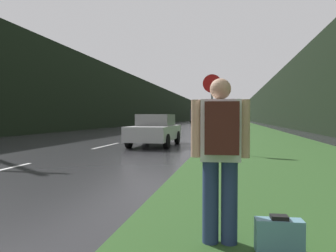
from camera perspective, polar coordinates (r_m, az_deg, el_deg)
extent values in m
cube|color=#2D5123|center=(38.89, 14.33, -0.33)|extent=(6.00, 240.00, 0.02)
cube|color=silver|center=(14.43, -11.63, -3.68)|extent=(0.12, 3.00, 0.01)
cube|color=silver|center=(21.02, -4.01, -1.98)|extent=(0.12, 3.00, 0.01)
cube|color=black|center=(51.50, -6.49, 4.64)|extent=(2.00, 140.00, 8.02)
cube|color=black|center=(49.50, 20.83, 4.58)|extent=(2.00, 140.00, 7.88)
cylinder|color=slate|center=(11.42, 8.35, 0.61)|extent=(0.07, 0.07, 2.27)
cylinder|color=#B71414|center=(11.48, 8.38, 8.02)|extent=(0.70, 0.02, 0.70)
cylinder|color=navy|center=(3.29, 8.09, -14.22)|extent=(0.17, 0.17, 0.89)
cylinder|color=navy|center=(3.30, 11.59, -14.19)|extent=(0.17, 0.17, 0.89)
cube|color=white|center=(3.17, 9.91, -0.81)|extent=(0.43, 0.27, 0.64)
sphere|color=tan|center=(3.18, 9.95, 6.96)|extent=(0.22, 0.22, 0.22)
cylinder|color=tan|center=(3.17, 5.32, -0.47)|extent=(0.10, 0.10, 0.60)
cylinder|color=tan|center=(3.19, 14.47, -0.50)|extent=(0.10, 0.10, 0.60)
cube|color=#471E19|center=(2.96, 10.13, -0.36)|extent=(0.34, 0.21, 0.51)
cube|color=#6093A8|center=(3.31, 20.39, -19.16)|extent=(0.47, 0.19, 0.34)
cube|color=black|center=(3.25, 20.42, -15.99)|extent=(0.17, 0.12, 0.04)
cube|color=#BCBCBC|center=(14.20, -2.51, -1.27)|extent=(1.78, 4.20, 0.65)
cube|color=slate|center=(14.39, -2.31, 1.15)|extent=(1.51, 1.89, 0.54)
cylinder|color=black|center=(12.76, -0.28, -2.93)|extent=(0.20, 0.64, 0.64)
cylinder|color=black|center=(13.22, -7.47, -2.78)|extent=(0.20, 0.64, 0.64)
cylinder|color=black|center=(15.31, 1.77, -2.16)|extent=(0.20, 0.64, 0.64)
cylinder|color=black|center=(15.69, -4.32, -2.07)|extent=(0.20, 0.64, 0.64)
cube|color=black|center=(75.18, 5.77, 1.77)|extent=(2.36, 2.57, 2.12)
cube|color=#333842|center=(71.58, 5.47, 2.06)|extent=(2.49, 4.67, 2.83)
cylinder|color=black|center=(75.06, 4.85, 1.00)|extent=(0.28, 0.90, 0.90)
cylinder|color=black|center=(74.81, 6.65, 0.99)|extent=(0.28, 0.90, 0.90)
cylinder|color=black|center=(70.57, 4.40, 0.96)|extent=(0.28, 0.90, 0.90)
cylinder|color=black|center=(70.30, 6.32, 0.95)|extent=(0.28, 0.90, 0.90)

